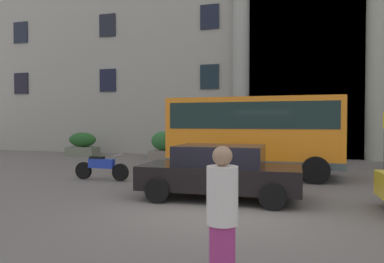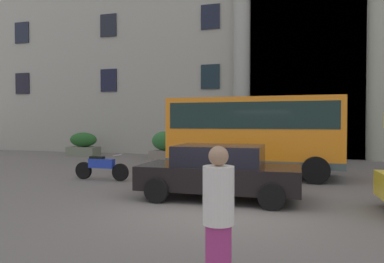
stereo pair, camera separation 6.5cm
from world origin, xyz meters
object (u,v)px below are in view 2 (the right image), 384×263
object	(u,v)px
orange_minibus	(254,130)
hedge_planter_far_east	(165,146)
hedge_planter_west	(83,144)
parked_sedan_second	(219,171)
motorcycle_near_kerb	(100,167)
hedge_planter_entrance_left	(310,149)
pedestrian_woman_dark_dress	(218,222)

from	to	relation	value
orange_minibus	hedge_planter_far_east	distance (m)	7.23
hedge_planter_far_east	hedge_planter_west	distance (m)	5.48
hedge_planter_far_east	parked_sedan_second	bearing A→B (deg)	-60.97
hedge_planter_far_east	motorcycle_near_kerb	bearing A→B (deg)	-87.03
hedge_planter_entrance_left	hedge_planter_far_east	bearing A→B (deg)	-178.29
hedge_planter_west	pedestrian_woman_dark_dress	xyz separation A→B (m)	(11.61, -15.02, 0.22)
hedge_planter_west	parked_sedan_second	world-z (taller)	parked_sedan_second
orange_minibus	hedge_planter_west	size ratio (longest dim) A/B	3.39
motorcycle_near_kerb	parked_sedan_second	bearing A→B (deg)	-20.09
orange_minibus	parked_sedan_second	bearing A→B (deg)	-94.53
parked_sedan_second	pedestrian_woman_dark_dress	world-z (taller)	pedestrian_woman_dark_dress
hedge_planter_west	pedestrian_woman_dark_dress	bearing A→B (deg)	-52.29
pedestrian_woman_dark_dress	parked_sedan_second	bearing A→B (deg)	-69.22
motorcycle_near_kerb	orange_minibus	bearing A→B (deg)	27.56
hedge_planter_entrance_left	hedge_planter_west	bearing A→B (deg)	178.10
orange_minibus	motorcycle_near_kerb	size ratio (longest dim) A/B	2.99
hedge_planter_far_east	hedge_planter_west	size ratio (longest dim) A/B	0.83
orange_minibus	hedge_planter_far_east	size ratio (longest dim) A/B	4.09
orange_minibus	hedge_planter_west	distance (m)	12.13
hedge_planter_west	motorcycle_near_kerb	bearing A→B (deg)	-53.41
orange_minibus	parked_sedan_second	size ratio (longest dim) A/B	1.49
hedge_planter_entrance_left	motorcycle_near_kerb	world-z (taller)	hedge_planter_entrance_left
hedge_planter_far_east	motorcycle_near_kerb	world-z (taller)	hedge_planter_far_east
hedge_planter_far_east	pedestrian_woman_dark_dress	bearing A→B (deg)	-66.75
orange_minibus	hedge_planter_entrance_left	world-z (taller)	orange_minibus
orange_minibus	hedge_planter_entrance_left	distance (m)	5.47
parked_sedan_second	hedge_planter_far_east	bearing A→B (deg)	118.17
hedge_planter_far_east	parked_sedan_second	xyz separation A→B (m)	(5.00, -9.02, -0.01)
hedge_planter_far_east	hedge_planter_west	xyz separation A→B (m)	(-5.44, 0.65, -0.07)
hedge_planter_far_east	orange_minibus	bearing A→B (deg)	-41.33
parked_sedan_second	motorcycle_near_kerb	world-z (taller)	parked_sedan_second
hedge_planter_west	pedestrian_woman_dark_dress	world-z (taller)	pedestrian_woman_dark_dress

